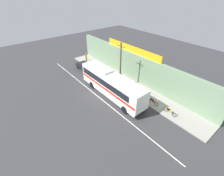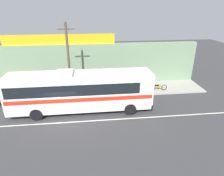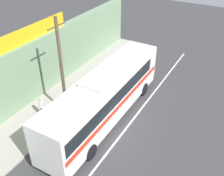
{
  "view_description": "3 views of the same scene",
  "coord_description": "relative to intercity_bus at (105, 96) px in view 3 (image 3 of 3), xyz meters",
  "views": [
    {
      "loc": [
        17.02,
        -11.46,
        14.53
      ],
      "look_at": [
        1.91,
        0.86,
        1.59
      ],
      "focal_mm": 25.27,
      "sensor_mm": 36.0,
      "label": 1
    },
    {
      "loc": [
        2.55,
        -14.58,
        9.04
      ],
      "look_at": [
        4.42,
        2.07,
        1.64
      ],
      "focal_mm": 31.12,
      "sensor_mm": 36.0,
      "label": 2
    },
    {
      "loc": [
        -11.08,
        -6.73,
        12.44
      ],
      "look_at": [
        3.16,
        1.41,
        1.61
      ],
      "focal_mm": 41.86,
      "sensor_mm": 36.0,
      "label": 3
    }
  ],
  "objects": [
    {
      "name": "pedestrian_near_shop",
      "position": [
        -2.17,
        3.98,
        -0.93
      ],
      "size": [
        0.3,
        0.48,
        1.71
      ],
      "color": "black",
      "rests_on": "sidewalk_slab"
    },
    {
      "name": "ground_plane",
      "position": [
        -1.47,
        -1.03,
        -2.07
      ],
      "size": [
        70.0,
        70.0,
        0.0
      ],
      "primitive_type": "plane",
      "color": "#3A3A3D"
    },
    {
      "name": "utility_pole",
      "position": [
        -1.02,
        2.71,
        1.87
      ],
      "size": [
        1.6,
        0.22,
        7.34
      ],
      "color": "brown",
      "rests_on": "sidewalk_slab"
    },
    {
      "name": "intercity_bus",
      "position": [
        0.0,
        0.0,
        0.0
      ],
      "size": [
        12.39,
        2.59,
        3.78
      ],
      "color": "white",
      "rests_on": "ground_plane"
    },
    {
      "name": "storefront_billboard",
      "position": [
        -2.22,
        6.32,
        3.28
      ],
      "size": [
        12.09,
        0.12,
        1.1
      ],
      "primitive_type": "cube",
      "color": "gold",
      "rests_on": "storefront_facade"
    },
    {
      "name": "storefront_facade",
      "position": [
        -1.47,
        6.32,
        0.33
      ],
      "size": [
        30.0,
        0.7,
        4.8
      ],
      "primitive_type": "cube",
      "color": "gray",
      "rests_on": "ground_plane"
    },
    {
      "name": "sidewalk_slab",
      "position": [
        -1.47,
        4.17,
        -2.0
      ],
      "size": [
        30.0,
        3.6,
        0.14
      ],
      "primitive_type": "cube",
      "color": "#A8A399",
      "rests_on": "ground_plane"
    },
    {
      "name": "motorcycle_blue",
      "position": [
        5.51,
        3.17,
        -1.5
      ],
      "size": [
        1.87,
        0.56,
        0.94
      ],
      "color": "black",
      "rests_on": "sidewalk_slab"
    },
    {
      "name": "motorcycle_orange",
      "position": [
        8.3,
        3.21,
        -1.5
      ],
      "size": [
        1.92,
        0.56,
        0.94
      ],
      "color": "black",
      "rests_on": "sidewalk_slab"
    },
    {
      "name": "road_center_stripe",
      "position": [
        -1.47,
        -1.83,
        -2.06
      ],
      "size": [
        30.0,
        0.14,
        0.01
      ],
      "primitive_type": "cube",
      "color": "silver",
      "rests_on": "ground_plane"
    }
  ]
}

